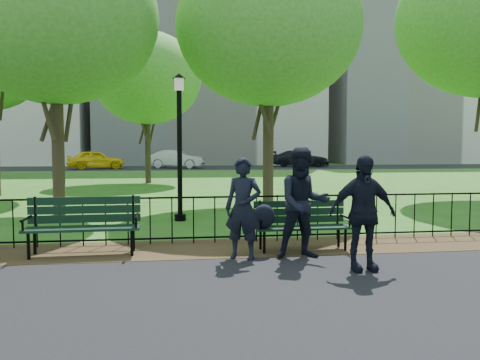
{
  "coord_description": "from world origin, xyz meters",
  "views": [
    {
      "loc": [
        -1.7,
        -6.71,
        1.81
      ],
      "look_at": [
        -0.59,
        1.5,
        1.23
      ],
      "focal_mm": 35.0,
      "sensor_mm": 36.0,
      "label": 1
    }
  ],
  "objects": [
    {
      "name": "ground",
      "position": [
        0.0,
        0.0,
        0.0
      ],
      "size": [
        120.0,
        120.0,
        0.0
      ],
      "primitive_type": "plane",
      "color": "#356219"
    },
    {
      "name": "dirt_strip",
      "position": [
        0.0,
        1.5,
        0.01
      ],
      "size": [
        60.0,
        1.6,
        0.01
      ],
      "primitive_type": "cube",
      "color": "#3C2818",
      "rests_on": "ground"
    },
    {
      "name": "far_street",
      "position": [
        0.0,
        35.0,
        0.01
      ],
      "size": [
        70.0,
        9.0,
        0.01
      ],
      "primitive_type": "cube",
      "color": "black",
      "rests_on": "ground"
    },
    {
      "name": "iron_fence",
      "position": [
        0.0,
        2.0,
        0.5
      ],
      "size": [
        24.06,
        0.06,
        1.0
      ],
      "color": "black",
      "rests_on": "ground"
    },
    {
      "name": "apartment_mid",
      "position": [
        2.0,
        48.0,
        15.0
      ],
      "size": [
        24.0,
        15.0,
        30.0
      ],
      "primitive_type": "cube",
      "color": "beige",
      "rests_on": "ground"
    },
    {
      "name": "apartment_east",
      "position": [
        26.0,
        48.0,
        12.0
      ],
      "size": [
        20.0,
        15.0,
        24.0
      ],
      "primitive_type": "cube",
      "color": "silver",
      "rests_on": "ground"
    },
    {
      "name": "park_bench_main",
      "position": [
        0.16,
        1.16,
        0.58
      ],
      "size": [
        1.73,
        0.54,
        0.94
      ],
      "rotation": [
        0.0,
        0.0,
        0.01
      ],
      "color": "black",
      "rests_on": "ground"
    },
    {
      "name": "park_bench_left_a",
      "position": [
        -3.26,
        1.37,
        0.6
      ],
      "size": [
        1.88,
        0.63,
        1.06
      ],
      "rotation": [
        0.0,
        0.0,
        0.03
      ],
      "color": "black",
      "rests_on": "ground"
    },
    {
      "name": "lamppost",
      "position": [
        -1.63,
        4.85,
        1.96
      ],
      "size": [
        0.32,
        0.32,
        3.6
      ],
      "color": "black",
      "rests_on": "ground"
    },
    {
      "name": "tree_near_w",
      "position": [
        -4.84,
        6.32,
        5.24
      ],
      "size": [
        5.42,
        5.42,
        7.55
      ],
      "color": "#2D2116",
      "rests_on": "ground"
    },
    {
      "name": "tree_near_e",
      "position": [
        1.1,
        7.46,
        5.43
      ],
      "size": [
        5.62,
        5.62,
        7.83
      ],
      "color": "#2D2116",
      "rests_on": "ground"
    },
    {
      "name": "tree_far_c",
      "position": [
        -3.15,
        17.49,
        5.28
      ],
      "size": [
        5.46,
        5.46,
        7.61
      ],
      "color": "#2D2116",
      "rests_on": "ground"
    },
    {
      "name": "person_left",
      "position": [
        -0.65,
        0.7,
        0.83
      ],
      "size": [
        0.71,
        0.61,
        1.64
      ],
      "primitive_type": "imported",
      "rotation": [
        0.0,
        0.0,
        -0.43
      ],
      "color": "black",
      "rests_on": "asphalt_path"
    },
    {
      "name": "person_mid",
      "position": [
        0.33,
        0.61,
        0.91
      ],
      "size": [
        0.89,
        0.48,
        1.8
      ],
      "primitive_type": "imported",
      "rotation": [
        0.0,
        0.0,
        -0.02
      ],
      "color": "black",
      "rests_on": "asphalt_path"
    },
    {
      "name": "person_right",
      "position": [
        0.98,
        -0.24,
        0.86
      ],
      "size": [
        0.99,
        0.41,
        1.69
      ],
      "primitive_type": "imported",
      "rotation": [
        0.0,
        0.0,
        0.0
      ],
      "color": "black",
      "rests_on": "asphalt_path"
    },
    {
      "name": "taxi",
      "position": [
        -8.39,
        33.59,
        0.8
      ],
      "size": [
        4.93,
        3.05,
        1.57
      ],
      "primitive_type": "imported",
      "rotation": [
        0.0,
        0.0,
        1.85
      ],
      "color": "yellow",
      "rests_on": "far_street"
    },
    {
      "name": "sedan_silver",
      "position": [
        -1.71,
        34.26,
        0.8
      ],
      "size": [
        5.03,
        2.87,
        1.57
      ],
      "primitive_type": "imported",
      "rotation": [
        0.0,
        0.0,
        1.3
      ],
      "color": "#AAADB2",
      "rests_on": "far_street"
    },
    {
      "name": "sedan_dark",
      "position": [
        9.68,
        35.46,
        0.77
      ],
      "size": [
        5.62,
        3.43,
        1.52
      ],
      "primitive_type": "imported",
      "rotation": [
        0.0,
        0.0,
        1.31
      ],
      "color": "black",
      "rests_on": "far_street"
    }
  ]
}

